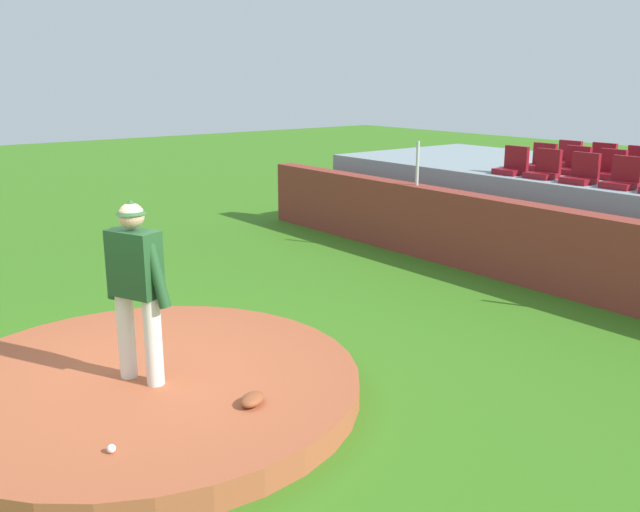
{
  "coord_description": "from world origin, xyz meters",
  "views": [
    {
      "loc": [
        6.25,
        -2.62,
        3.24
      ],
      "look_at": [
        0.0,
        2.3,
        1.16
      ],
      "focal_mm": 38.52,
      "sensor_mm": 36.0,
      "label": 1
    }
  ],
  "objects_px": {
    "stadium_chair_7": "(609,169)",
    "fielding_glove": "(252,399)",
    "stadium_chair_1": "(544,169)",
    "stadium_chair_12": "(637,165)",
    "stadium_chair_11": "(601,161)",
    "stadium_chair_0": "(513,165)",
    "stadium_chair_2": "(582,174)",
    "stadium_chair_6": "(575,165)",
    "stadium_chair_3": "(623,178)",
    "stadium_chair_10": "(567,158)",
    "pitcher": "(136,278)",
    "stadium_chair_5": "(541,162)",
    "baseball": "(111,449)"
  },
  "relations": [
    {
      "from": "stadium_chair_7",
      "to": "fielding_glove",
      "type": "bearing_deg",
      "value": 98.71
    },
    {
      "from": "stadium_chair_1",
      "to": "stadium_chair_12",
      "type": "xyz_separation_m",
      "value": [
        0.74,
        1.76,
        0.0
      ]
    },
    {
      "from": "stadium_chair_11",
      "to": "stadium_chair_1",
      "type": "bearing_deg",
      "value": 89.88
    },
    {
      "from": "stadium_chair_0",
      "to": "stadium_chair_2",
      "type": "xyz_separation_m",
      "value": [
        1.39,
        -0.02,
        0.0
      ]
    },
    {
      "from": "stadium_chair_6",
      "to": "stadium_chair_11",
      "type": "height_order",
      "value": "same"
    },
    {
      "from": "stadium_chair_0",
      "to": "stadium_chair_1",
      "type": "relative_size",
      "value": 1.0
    },
    {
      "from": "stadium_chair_3",
      "to": "stadium_chair_10",
      "type": "xyz_separation_m",
      "value": [
        -2.12,
        1.75,
        0.0
      ]
    },
    {
      "from": "stadium_chair_3",
      "to": "stadium_chair_11",
      "type": "bearing_deg",
      "value": -51.65
    },
    {
      "from": "pitcher",
      "to": "stadium_chair_10",
      "type": "bearing_deg",
      "value": 76.08
    },
    {
      "from": "stadium_chair_7",
      "to": "stadium_chair_12",
      "type": "distance_m",
      "value": 0.9
    },
    {
      "from": "fielding_glove",
      "to": "stadium_chair_2",
      "type": "bearing_deg",
      "value": -19.23
    },
    {
      "from": "pitcher",
      "to": "stadium_chair_5",
      "type": "relative_size",
      "value": 3.71
    },
    {
      "from": "stadium_chair_5",
      "to": "stadium_chair_2",
      "type": "bearing_deg",
      "value": 146.83
    },
    {
      "from": "stadium_chair_0",
      "to": "stadium_chair_6",
      "type": "relative_size",
      "value": 1.0
    },
    {
      "from": "stadium_chair_1",
      "to": "stadium_chair_7",
      "type": "distance_m",
      "value": 1.12
    },
    {
      "from": "stadium_chair_1",
      "to": "stadium_chair_12",
      "type": "relative_size",
      "value": 1.0
    },
    {
      "from": "pitcher",
      "to": "stadium_chair_7",
      "type": "distance_m",
      "value": 8.8
    },
    {
      "from": "stadium_chair_2",
      "to": "stadium_chair_12",
      "type": "relative_size",
      "value": 1.0
    },
    {
      "from": "baseball",
      "to": "stadium_chair_11",
      "type": "bearing_deg",
      "value": 100.6
    },
    {
      "from": "baseball",
      "to": "stadium_chair_6",
      "type": "bearing_deg",
      "value": 101.42
    },
    {
      "from": "stadium_chair_10",
      "to": "stadium_chair_6",
      "type": "bearing_deg",
      "value": 129.58
    },
    {
      "from": "stadium_chair_1",
      "to": "stadium_chair_6",
      "type": "height_order",
      "value": "same"
    },
    {
      "from": "pitcher",
      "to": "stadium_chair_1",
      "type": "height_order",
      "value": "pitcher"
    },
    {
      "from": "stadium_chair_3",
      "to": "stadium_chair_7",
      "type": "relative_size",
      "value": 1.0
    },
    {
      "from": "pitcher",
      "to": "stadium_chair_1",
      "type": "bearing_deg",
      "value": 73.13
    },
    {
      "from": "stadium_chair_0",
      "to": "stadium_chair_10",
      "type": "relative_size",
      "value": 1.0
    },
    {
      "from": "stadium_chair_1",
      "to": "stadium_chair_11",
      "type": "bearing_deg",
      "value": -90.12
    },
    {
      "from": "baseball",
      "to": "fielding_glove",
      "type": "bearing_deg",
      "value": 90.11
    },
    {
      "from": "fielding_glove",
      "to": "stadium_chair_1",
      "type": "xyz_separation_m",
      "value": [
        -1.97,
        7.35,
        1.37
      ]
    },
    {
      "from": "pitcher",
      "to": "stadium_chair_5",
      "type": "distance_m",
      "value": 8.95
    },
    {
      "from": "stadium_chair_10",
      "to": "baseball",
      "type": "bearing_deg",
      "value": 104.26
    },
    {
      "from": "stadium_chair_10",
      "to": "fielding_glove",
      "type": "bearing_deg",
      "value": 106.28
    },
    {
      "from": "stadium_chair_0",
      "to": "stadium_chair_1",
      "type": "distance_m",
      "value": 0.66
    },
    {
      "from": "stadium_chair_1",
      "to": "stadium_chair_11",
      "type": "relative_size",
      "value": 1.0
    },
    {
      "from": "stadium_chair_6",
      "to": "stadium_chair_12",
      "type": "height_order",
      "value": "same"
    },
    {
      "from": "stadium_chair_0",
      "to": "stadium_chair_6",
      "type": "height_order",
      "value": "same"
    },
    {
      "from": "stadium_chair_2",
      "to": "stadium_chair_10",
      "type": "xyz_separation_m",
      "value": [
        -1.43,
        1.79,
        0.0
      ]
    },
    {
      "from": "stadium_chair_0",
      "to": "pitcher",
      "type": "bearing_deg",
      "value": 100.58
    },
    {
      "from": "pitcher",
      "to": "baseball",
      "type": "xyz_separation_m",
      "value": [
        1.15,
        -0.79,
        -1.04
      ]
    },
    {
      "from": "baseball",
      "to": "stadium_chair_10",
      "type": "relative_size",
      "value": 0.15
    },
    {
      "from": "baseball",
      "to": "stadium_chair_0",
      "type": "bearing_deg",
      "value": 106.82
    },
    {
      "from": "stadium_chair_1",
      "to": "stadium_chair_3",
      "type": "relative_size",
      "value": 1.0
    },
    {
      "from": "baseball",
      "to": "stadium_chair_7",
      "type": "height_order",
      "value": "stadium_chair_7"
    },
    {
      "from": "stadium_chair_5",
      "to": "stadium_chair_10",
      "type": "height_order",
      "value": "same"
    },
    {
      "from": "stadium_chair_6",
      "to": "stadium_chair_10",
      "type": "distance_m",
      "value": 1.14
    },
    {
      "from": "stadium_chair_3",
      "to": "stadium_chair_12",
      "type": "distance_m",
      "value": 1.88
    },
    {
      "from": "stadium_chair_2",
      "to": "stadium_chair_5",
      "type": "height_order",
      "value": "same"
    },
    {
      "from": "pitcher",
      "to": "fielding_glove",
      "type": "relative_size",
      "value": 6.18
    },
    {
      "from": "stadium_chair_12",
      "to": "stadium_chair_2",
      "type": "bearing_deg",
      "value": 89.79
    },
    {
      "from": "stadium_chair_1",
      "to": "stadium_chair_7",
      "type": "relative_size",
      "value": 1.0
    }
  ]
}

